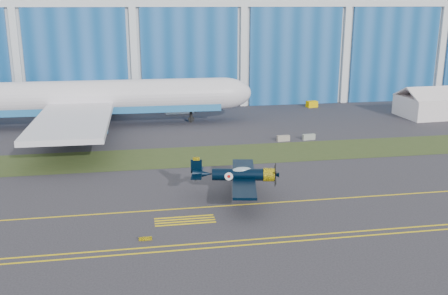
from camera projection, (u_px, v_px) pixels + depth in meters
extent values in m
plane|color=#353239|center=(328.00, 183.00, 62.65)|extent=(260.00, 260.00, 0.00)
cube|color=#475128|center=(293.00, 151.00, 75.93)|extent=(260.00, 10.00, 0.02)
cube|color=silver|center=(224.00, 27.00, 126.95)|extent=(220.00, 45.00, 30.00)
cube|color=#134D8D|center=(244.00, 58.00, 106.66)|extent=(220.00, 0.60, 20.00)
cube|color=silver|center=(244.00, 4.00, 103.76)|extent=(220.00, 0.70, 1.20)
cube|color=yellow|center=(344.00, 198.00, 57.91)|extent=(200.00, 0.20, 0.02)
cube|color=yellow|center=(384.00, 234.00, 48.89)|extent=(80.00, 0.20, 0.02)
cube|color=yellow|center=(379.00, 230.00, 49.84)|extent=(80.00, 0.20, 0.02)
cube|color=yellow|center=(145.00, 239.00, 47.57)|extent=(1.20, 0.15, 0.35)
cube|color=white|center=(179.00, 107.00, 101.99)|extent=(5.61, 2.57, 2.37)
cube|color=#FFC100|center=(312.00, 104.00, 107.72)|extent=(2.36, 1.71, 1.26)
cube|color=gray|center=(283.00, 138.00, 81.46)|extent=(2.04, 0.76, 0.90)
cube|color=gray|center=(309.00, 137.00, 82.27)|extent=(2.05, 0.80, 0.90)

